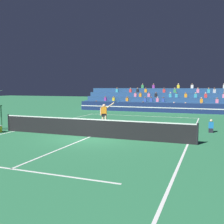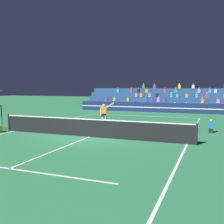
{
  "view_description": "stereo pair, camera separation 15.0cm",
  "coord_description": "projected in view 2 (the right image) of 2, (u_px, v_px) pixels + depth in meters",
  "views": [
    {
      "loc": [
        6.56,
        -13.6,
        2.88
      ],
      "look_at": [
        -0.14,
        3.98,
        1.1
      ],
      "focal_mm": 42.0,
      "sensor_mm": 36.0,
      "label": 1
    },
    {
      "loc": [
        6.7,
        -13.54,
        2.88
      ],
      "look_at": [
        -0.14,
        3.98,
        1.1
      ],
      "focal_mm": 42.0,
      "sensor_mm": 36.0,
      "label": 2
    }
  ],
  "objects": [
    {
      "name": "tennis_player",
      "position": [
        105.0,
        114.0,
        18.39
      ],
      "size": [
        1.39,
        0.47,
        2.19
      ],
      "color": "beige",
      "rests_on": "ground"
    },
    {
      "name": "ball_kid_courtside",
      "position": [
        211.0,
        127.0,
        16.67
      ],
      "size": [
        0.3,
        0.36,
        0.84
      ],
      "color": "black",
      "rests_on": "ground"
    },
    {
      "name": "tennis_ball",
      "position": [
        94.0,
        133.0,
        16.23
      ],
      "size": [
        0.07,
        0.07,
        0.07
      ],
      "primitive_type": "sphere",
      "color": "#C6DB33",
      "rests_on": "ground"
    },
    {
      "name": "bleacher_stand",
      "position": [
        159.0,
        102.0,
        33.87
      ],
      "size": [
        19.05,
        4.75,
        3.38
      ],
      "color": "navy",
      "rests_on": "ground"
    },
    {
      "name": "court_lines",
      "position": [
        89.0,
        137.0,
        15.25
      ],
      "size": [
        11.1,
        23.9,
        0.01
      ],
      "color": "white",
      "rests_on": "ground"
    },
    {
      "name": "tennis_net",
      "position": [
        89.0,
        128.0,
        15.2
      ],
      "size": [
        12.0,
        0.1,
        1.1
      ],
      "color": "black",
      "rests_on": "ground"
    },
    {
      "name": "ground_plane",
      "position": [
        89.0,
        137.0,
        15.25
      ],
      "size": [
        120.0,
        120.0,
        0.0
      ],
      "primitive_type": "plane",
      "color": "#2D7A4C"
    },
    {
      "name": "sponsor_banner_wall",
      "position": [
        152.0,
        107.0,
        30.39
      ],
      "size": [
        18.0,
        0.26,
        1.1
      ],
      "color": "navy",
      "rests_on": "ground"
    }
  ]
}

